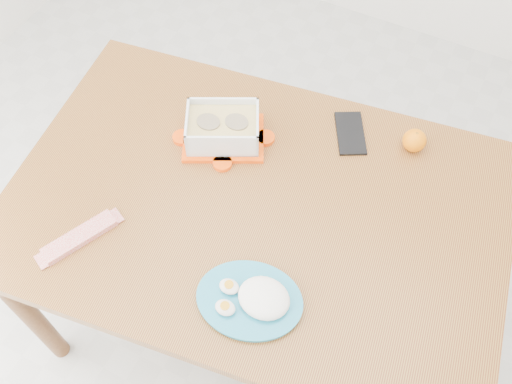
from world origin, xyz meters
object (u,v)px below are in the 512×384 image
at_px(orange_fruit, 414,140).
at_px(food_container, 223,129).
at_px(dining_table, 256,219).
at_px(rice_plate, 254,299).
at_px(smartphone, 350,133).

bearing_deg(orange_fruit, food_container, -156.62).
distance_m(dining_table, rice_plate, 0.31).
height_order(dining_table, orange_fruit, orange_fruit).
xyz_separation_m(dining_table, smartphone, (0.14, 0.35, 0.09)).
relative_size(orange_fruit, smartphone, 0.43).
xyz_separation_m(dining_table, food_container, (-0.19, 0.16, 0.13)).
height_order(dining_table, smartphone, smartphone).
xyz_separation_m(dining_table, rice_plate, (0.12, -0.26, 0.11)).
distance_m(dining_table, food_container, 0.28).
bearing_deg(smartphone, food_container, -178.41).
bearing_deg(smartphone, orange_fruit, -17.48).
relative_size(rice_plate, smartphone, 1.94).
distance_m(food_container, orange_fruit, 0.55).
relative_size(food_container, smartphone, 1.81).
bearing_deg(dining_table, smartphone, 60.54).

